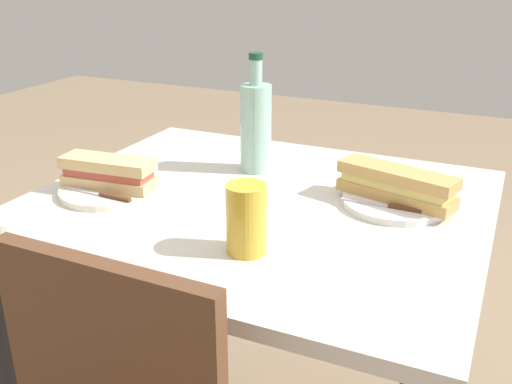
{
  "coord_description": "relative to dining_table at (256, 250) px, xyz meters",
  "views": [
    {
      "loc": [
        -0.49,
        1.07,
        1.23
      ],
      "look_at": [
        0.0,
        0.0,
        0.76
      ],
      "focal_mm": 41.26,
      "sensor_mm": 36.0,
      "label": 1
    }
  ],
  "objects": [
    {
      "name": "beer_glass",
      "position": [
        -0.08,
        0.22,
        0.19
      ],
      "size": [
        0.07,
        0.07,
        0.13
      ],
      "primitive_type": "cylinder",
      "color": "gold",
      "rests_on": "dining_table"
    },
    {
      "name": "plate_near",
      "position": [
        -0.28,
        -0.1,
        0.13
      ],
      "size": [
        0.22,
        0.22,
        0.01
      ],
      "primitive_type": "cylinder",
      "color": "white",
      "rests_on": "dining_table"
    },
    {
      "name": "baguette_sandwich_far",
      "position": [
        0.32,
        0.1,
        0.17
      ],
      "size": [
        0.22,
        0.09,
        0.07
      ],
      "color": "#DBB77A",
      "rests_on": "plate_far"
    },
    {
      "name": "knife_far",
      "position": [
        0.3,
        0.15,
        0.14
      ],
      "size": [
        0.18,
        0.02,
        0.01
      ],
      "color": "silver",
      "rests_on": "plate_far"
    },
    {
      "name": "knife_near",
      "position": [
        -0.28,
        -0.05,
        0.14
      ],
      "size": [
        0.18,
        0.01,
        0.01
      ],
      "color": "silver",
      "rests_on": "plate_near"
    },
    {
      "name": "plate_far",
      "position": [
        0.32,
        0.1,
        0.13
      ],
      "size": [
        0.22,
        0.22,
        0.01
      ],
      "primitive_type": "cylinder",
      "color": "silver",
      "rests_on": "dining_table"
    },
    {
      "name": "water_bottle",
      "position": [
        0.08,
        -0.18,
        0.24
      ],
      "size": [
        0.08,
        0.08,
        0.29
      ],
      "color": "#99C6B7",
      "rests_on": "dining_table"
    },
    {
      "name": "dining_table",
      "position": [
        0.0,
        0.0,
        0.0
      ],
      "size": [
        0.97,
        0.85,
        0.74
      ],
      "color": "beige",
      "rests_on": "ground"
    },
    {
      "name": "baguette_sandwich_near",
      "position": [
        -0.28,
        -0.1,
        0.17
      ],
      "size": [
        0.26,
        0.14,
        0.07
      ],
      "color": "tan",
      "rests_on": "plate_near"
    },
    {
      "name": "olive_bowl",
      "position": [
        0.38,
        0.34,
        0.14
      ],
      "size": [
        0.09,
        0.09,
        0.03
      ],
      "primitive_type": "cylinder",
      "color": "silver",
      "rests_on": "dining_table"
    }
  ]
}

